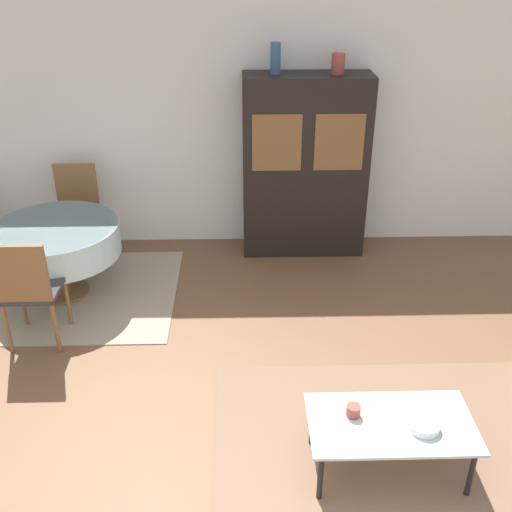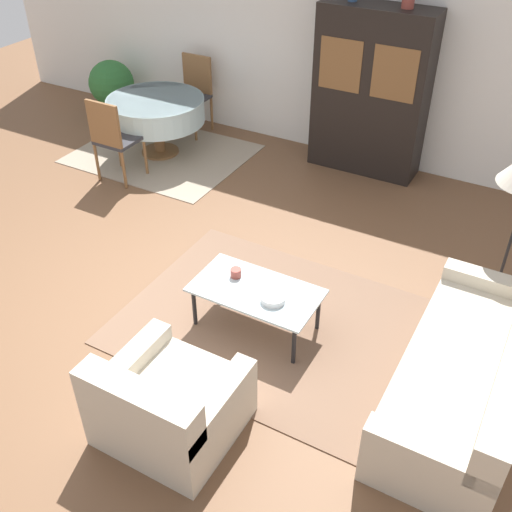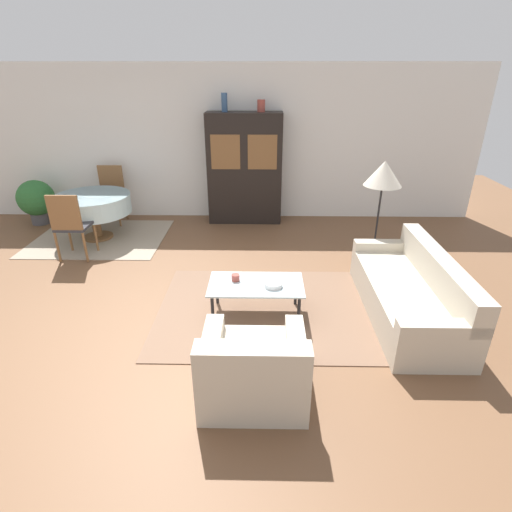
% 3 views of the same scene
% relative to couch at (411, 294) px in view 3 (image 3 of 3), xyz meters
% --- Properties ---
extents(ground_plane, '(14.00, 14.00, 0.00)m').
position_rel_couch_xyz_m(ground_plane, '(-2.78, -0.19, -0.27)').
color(ground_plane, brown).
extents(wall_back, '(10.00, 0.06, 2.70)m').
position_rel_couch_xyz_m(wall_back, '(-2.78, 3.44, 1.08)').
color(wall_back, white).
rests_on(wall_back, ground_plane).
extents(area_rug, '(2.58, 1.95, 0.01)m').
position_rel_couch_xyz_m(area_rug, '(-1.60, 0.06, -0.27)').
color(area_rug, brown).
rests_on(area_rug, ground_plane).
extents(dining_rug, '(2.12, 1.71, 0.01)m').
position_rel_couch_xyz_m(dining_rug, '(-4.41, 2.23, -0.27)').
color(dining_rug, gray).
rests_on(dining_rug, ground_plane).
extents(couch, '(0.82, 2.03, 0.75)m').
position_rel_couch_xyz_m(couch, '(0.00, 0.00, 0.00)').
color(couch, beige).
rests_on(couch, ground_plane).
extents(armchair, '(0.89, 0.84, 0.72)m').
position_rel_couch_xyz_m(armchair, '(-1.75, -1.29, 0.00)').
color(armchair, beige).
rests_on(armchair, ground_plane).
extents(coffee_table, '(1.06, 0.58, 0.40)m').
position_rel_couch_xyz_m(coffee_table, '(-1.75, -0.04, 0.10)').
color(coffee_table, black).
rests_on(coffee_table, area_rug).
extents(display_cabinet, '(1.31, 0.46, 1.93)m').
position_rel_couch_xyz_m(display_cabinet, '(-2.01, 3.16, 0.69)').
color(display_cabinet, black).
rests_on(display_cabinet, ground_plane).
extents(dining_table, '(1.21, 1.21, 0.73)m').
position_rel_couch_xyz_m(dining_table, '(-4.45, 2.24, 0.32)').
color(dining_table, brown).
rests_on(dining_table, dining_rug).
extents(dining_chair_near, '(0.44, 0.44, 1.01)m').
position_rel_couch_xyz_m(dining_chair_near, '(-4.45, 1.41, 0.31)').
color(dining_chair_near, brown).
rests_on(dining_chair_near, dining_rug).
extents(dining_chair_far, '(0.44, 0.44, 1.01)m').
position_rel_couch_xyz_m(dining_chair_far, '(-4.45, 3.07, 0.31)').
color(dining_chair_far, brown).
rests_on(dining_chair_far, dining_rug).
extents(floor_lamp, '(0.51, 0.51, 1.47)m').
position_rel_couch_xyz_m(floor_lamp, '(-0.05, 1.46, 1.00)').
color(floor_lamp, black).
rests_on(floor_lamp, ground_plane).
extents(cup, '(0.09, 0.09, 0.08)m').
position_rel_couch_xyz_m(cup, '(-1.98, 0.03, 0.17)').
color(cup, '#9E4238').
rests_on(cup, coffee_table).
extents(bowl, '(0.20, 0.20, 0.05)m').
position_rel_couch_xyz_m(bowl, '(-1.56, -0.10, 0.16)').
color(bowl, white).
rests_on(bowl, coffee_table).
extents(vase_tall, '(0.10, 0.10, 0.30)m').
position_rel_couch_xyz_m(vase_tall, '(-2.34, 3.16, 1.81)').
color(vase_tall, '#33517A').
rests_on(vase_tall, display_cabinet).
extents(vase_short, '(0.13, 0.13, 0.19)m').
position_rel_couch_xyz_m(vase_short, '(-1.72, 3.16, 1.75)').
color(vase_short, '#9E4238').
rests_on(vase_short, display_cabinet).
extents(potted_plant, '(0.64, 0.64, 0.80)m').
position_rel_couch_xyz_m(potted_plant, '(-5.77, 2.93, 0.18)').
color(potted_plant, '#4C4C51').
rests_on(potted_plant, ground_plane).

